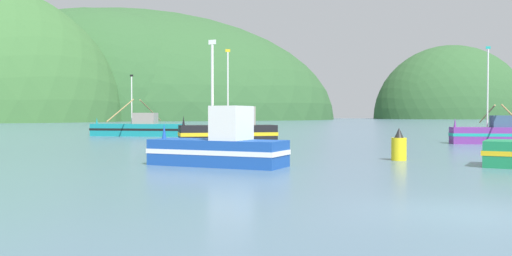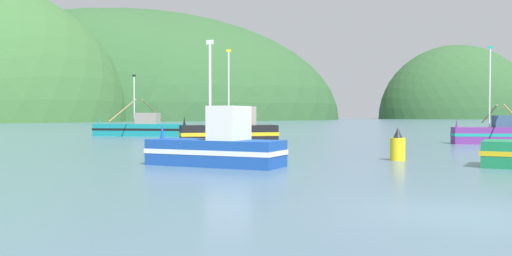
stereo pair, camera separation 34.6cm
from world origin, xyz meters
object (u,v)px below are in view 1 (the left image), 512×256
fishing_boat_purple (498,134)px  fishing_boat_black (230,132)px  fishing_boat_teal (138,128)px  channel_buoy (399,147)px  fishing_boat_blue (220,147)px

fishing_boat_purple → fishing_boat_black: fishing_boat_purple is taller
fishing_boat_teal → channel_buoy: 35.17m
channel_buoy → fishing_boat_teal: bearing=111.3°
fishing_boat_teal → fishing_boat_blue: (3.77, -33.63, -0.01)m
fishing_boat_black → channel_buoy: size_ratio=4.52×
fishing_boat_teal → fishing_boat_blue: bearing=119.5°
fishing_boat_black → channel_buoy: (5.93, -15.27, -0.25)m
fishing_boat_blue → fishing_boat_black: 16.43m
fishing_boat_teal → fishing_boat_black: bearing=134.5°
fishing_boat_blue → fishing_boat_teal: bearing=-47.0°
fishing_boat_teal → fishing_boat_black: 18.79m
fishing_boat_purple → fishing_boat_teal: size_ratio=0.76×
fishing_boat_purple → fishing_boat_blue: size_ratio=1.55×
fishing_boat_black → fishing_boat_purple: bearing=169.4°
fishing_boat_purple → fishing_boat_blue: bearing=48.7°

